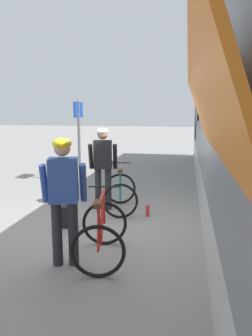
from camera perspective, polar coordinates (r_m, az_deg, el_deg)
The scene contains 8 objects.
ground_plane at distance 5.95m, azimuth -3.77°, elevation -10.50°, with size 80.00×80.00×0.00m, color gray.
cyclist_near_in_blue at distance 4.31m, azimuth -11.21°, elevation -4.06°, with size 0.66×0.41×1.76m.
cyclist_far_in_dark at distance 6.74m, azimuth -4.21°, elevation 1.22°, with size 0.65×0.38×1.76m.
bicycle_near_red at distance 4.57m, azimuth -4.46°, elevation -11.65°, with size 0.89×1.18×0.99m.
bicycle_far_teal at distance 6.74m, azimuth -1.05°, elevation -4.43°, with size 0.92×1.19×0.99m.
backpack_on_platform at distance 5.93m, azimuth -10.28°, elevation -8.68°, with size 0.28×0.18×0.40m, color black.
water_bottle_near_the_bikes at distance 6.48m, azimuth 3.91°, elevation -7.68°, with size 0.08×0.08×0.23m, color red.
platform_sign_post at distance 9.43m, azimuth -8.53°, elevation 7.16°, with size 0.08×0.70×2.40m.
Camera 1 is at (1.44, -5.38, 2.10)m, focal length 33.71 mm.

